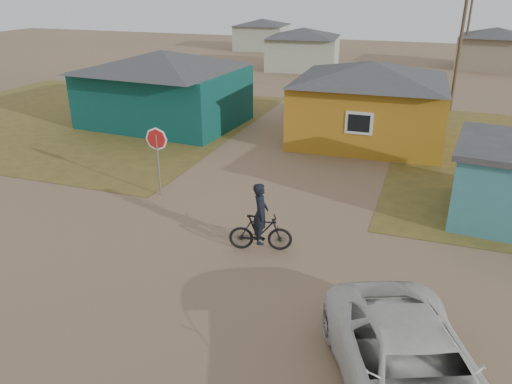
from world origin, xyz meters
TOP-DOWN VIEW (x-y plane):
  - ground at (0.00, 0.00)m, footprint 120.00×120.00m
  - grass_nw at (-14.00, 13.00)m, footprint 20.00×18.00m
  - house_teal at (-8.50, 13.50)m, footprint 8.93×7.08m
  - house_yellow at (2.50, 14.00)m, footprint 7.72×6.76m
  - house_pale_west at (-6.00, 34.00)m, footprint 7.04×6.15m
  - house_beige_east at (10.00, 40.00)m, footprint 6.95×6.05m
  - house_pale_north at (-14.00, 46.00)m, footprint 6.28×5.81m
  - utility_pole_near at (6.50, 22.00)m, footprint 1.40×0.20m
  - utility_pole_far at (7.50, 38.00)m, footprint 1.40×0.20m
  - stop_sign at (-3.72, 4.44)m, footprint 0.81×0.32m
  - cyclist at (1.12, 1.81)m, footprint 1.94×1.00m
  - vehicle at (5.70, -2.88)m, footprint 4.43×6.01m

SIDE VIEW (x-z plane):
  - ground at x=0.00m, z-range 0.00..0.00m
  - grass_nw at x=-14.00m, z-range 0.00..0.01m
  - vehicle at x=5.70m, z-range 0.00..1.52m
  - cyclist at x=1.12m, z-range -0.29..1.83m
  - house_pale_north at x=-14.00m, z-range 0.05..3.45m
  - house_pale_west at x=-6.00m, z-range 0.06..3.66m
  - house_beige_east at x=10.00m, z-range 0.06..3.66m
  - stop_sign at x=-3.72m, z-range 0.60..3.20m
  - house_yellow at x=2.50m, z-range 0.05..3.95m
  - house_teal at x=-8.50m, z-range 0.05..4.05m
  - utility_pole_near at x=6.50m, z-range 0.14..8.14m
  - utility_pole_far at x=7.50m, z-range 0.14..8.14m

